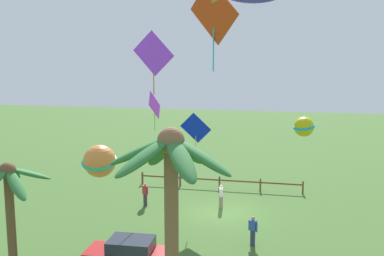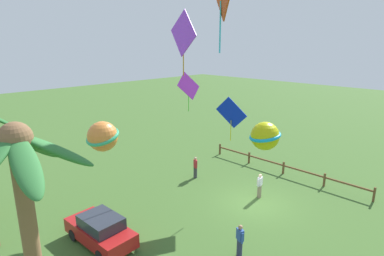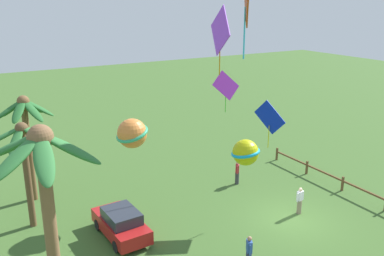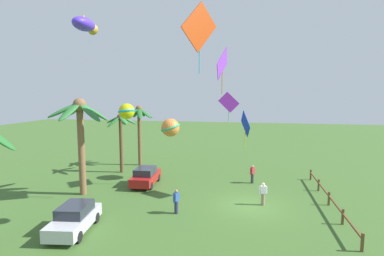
{
  "view_description": "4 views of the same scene",
  "coord_description": "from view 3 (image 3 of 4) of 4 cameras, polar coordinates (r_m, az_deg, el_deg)",
  "views": [
    {
      "loc": [
        -3.92,
        26.86,
        9.57
      ],
      "look_at": [
        0.83,
        5.54,
        6.28
      ],
      "focal_mm": 41.2,
      "sensor_mm": 36.0,
      "label": 1
    },
    {
      "loc": [
        -9.55,
        15.2,
        9.49
      ],
      "look_at": [
        0.5,
        5.02,
        5.66
      ],
      "focal_mm": 29.59,
      "sensor_mm": 36.0,
      "label": 2
    },
    {
      "loc": [
        -14.97,
        15.11,
        11.61
      ],
      "look_at": [
        1.5,
        5.47,
        5.74
      ],
      "focal_mm": 39.09,
      "sensor_mm": 36.0,
      "label": 3
    },
    {
      "loc": [
        -20.06,
        0.26,
        7.71
      ],
      "look_at": [
        0.23,
        4.15,
        5.3
      ],
      "focal_mm": 27.61,
      "sensor_mm": 36.0,
      "label": 4
    }
  ],
  "objects": [
    {
      "name": "ground_plane",
      "position": [
        24.23,
        13.37,
        -12.05
      ],
      "size": [
        120.0,
        120.0,
        0.0
      ],
      "primitive_type": "plane",
      "color": "#3D6028"
    },
    {
      "name": "palm_tree_0",
      "position": [
        16.33,
        -19.62,
        -5.59
      ],
      "size": [
        4.53,
        4.23,
        7.39
      ],
      "color": "brown",
      "rests_on": "ground"
    },
    {
      "name": "palm_tree_1",
      "position": [
        25.83,
        -21.78,
        0.89
      ],
      "size": [
        3.29,
        3.37,
        6.45
      ],
      "color": "brown",
      "rests_on": "ground"
    },
    {
      "name": "palm_tree_3",
      "position": [
        22.86,
        -21.92,
        -2.81
      ],
      "size": [
        2.88,
        3.18,
        5.79
      ],
      "color": "brown",
      "rests_on": "ground"
    },
    {
      "name": "rail_fence",
      "position": [
        28.26,
        19.87,
        -6.93
      ],
      "size": [
        12.47,
        0.12,
        0.95
      ],
      "color": "brown",
      "rests_on": "ground"
    },
    {
      "name": "parked_car_1",
      "position": [
        22.05,
        -9.66,
        -12.69
      ],
      "size": [
        3.98,
        1.89,
        1.51
      ],
      "color": "#A51919",
      "rests_on": "ground"
    },
    {
      "name": "spectator_0",
      "position": [
        19.66,
        7.78,
        -16.4
      ],
      "size": [
        0.49,
        0.38,
        1.59
      ],
      "color": "#2D3351",
      "rests_on": "ground"
    },
    {
      "name": "spectator_1",
      "position": [
        27.61,
        6.19,
        -6.04
      ],
      "size": [
        0.45,
        0.41,
        1.59
      ],
      "color": "#38383D",
      "rests_on": "ground"
    },
    {
      "name": "spectator_2",
      "position": [
        24.59,
        14.49,
        -9.54
      ],
      "size": [
        0.3,
        0.54,
        1.59
      ],
      "color": "gray",
      "rests_on": "ground"
    },
    {
      "name": "kite_diamond_0",
      "position": [
        23.56,
        4.64,
        5.73
      ],
      "size": [
        0.44,
        1.74,
        2.39
      ],
      "color": "#AC31CC"
    },
    {
      "name": "kite_diamond_1",
      "position": [
        22.73,
        3.88,
        13.05
      ],
      "size": [
        2.63,
        0.66,
        3.7
      ],
      "color": "#9439DC"
    },
    {
      "name": "kite_ball_2",
      "position": [
        14.09,
        7.32,
        -3.33
      ],
      "size": [
        1.38,
        1.38,
        0.89
      ],
      "color": "#B7BA0D"
    },
    {
      "name": "kite_diamond_4",
      "position": [
        23.04,
        10.54,
        1.36
      ],
      "size": [
        1.85,
        0.69,
        2.72
      ],
      "color": "#0927BE"
    },
    {
      "name": "kite_ball_6",
      "position": [
        22.77,
        -8.18,
        -0.73
      ],
      "size": [
        2.11,
        2.08,
        1.62
      ],
      "color": "orange"
    }
  ]
}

